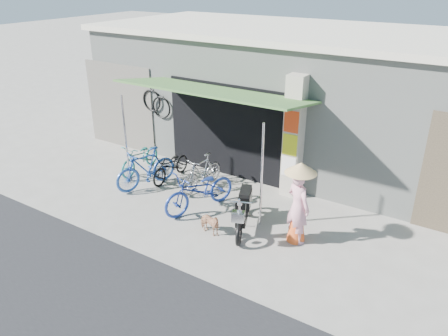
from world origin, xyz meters
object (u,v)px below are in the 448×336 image
Objects in this scene: bike_blue at (146,168)px; bike_silver at (202,172)px; moped at (243,209)px; bike_navy at (200,190)px; bike_black at (171,166)px; street_dog at (209,224)px; nun at (298,203)px; bike_teal at (140,157)px.

bike_blue reaches higher than bike_silver.
moped is at bearing 10.95° from bike_blue.
moped is at bearing 12.75° from bike_navy.
bike_black is 0.79× the size of bike_navy.
bike_blue is 2.82m from street_dog.
nun is at bearing -15.10° from bike_black.
bike_blue reaches higher than moped.
nun reaches higher than street_dog.
bike_navy is 3.16× the size of street_dog.
bike_blue is at bearing 77.81° from street_dog.
nun is (5.04, -0.85, 0.46)m from bike_teal.
bike_teal reaches higher than street_dog.
bike_navy is at bearing -52.10° from bike_silver.
moped is at bearing -24.67° from bike_silver.
bike_navy is at bearing 24.52° from nun.
bike_silver is at bearing -3.96° from bike_teal.
bike_navy is (1.58, -0.91, 0.10)m from bike_black.
bike_teal is 1.05× the size of bike_black.
bike_black is at bearing 169.38° from bike_navy.
bike_silver is 2.10m from moped.
bike_black is 4.12m from nun.
bike_black is at bearing 63.23° from street_dog.
bike_blue reaches higher than bike_navy.
bike_teal is 1.05m from bike_black.
bike_navy is 1.10m from street_dog.
bike_silver is 3.15m from nun.
bike_navy is at bearing -23.17° from bike_teal.
nun is at bearing 14.87° from bike_blue.
bike_blue is 1.44m from bike_silver.
moped is at bearing 31.63° from nun.
bike_black is 1.00m from bike_silver.
street_dog is 1.92m from nun.
bike_black is 0.90× the size of moped.
street_dog is 0.34× the size of nun.
nun is at bearing 19.48° from bike_navy.
bike_teal is 0.83× the size of bike_navy.
moped reaches higher than bike_silver.
moped reaches higher than street_dog.
street_dog is (0.76, -0.75, -0.24)m from bike_navy.
bike_blue is 0.97× the size of nun.
street_dog is at bearing -25.30° from bike_navy.
street_dog is 0.36× the size of moped.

